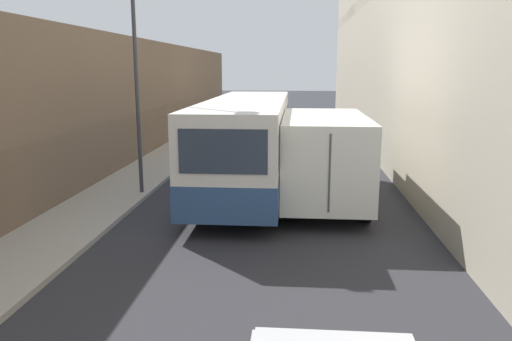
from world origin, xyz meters
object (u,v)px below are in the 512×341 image
Objects in this scene: bus at (247,141)px; street_lamp at (133,17)px; box_truck at (322,151)px; panel_van at (250,116)px.

bus is 1.41× the size of street_lamp.
panel_van is (-3.57, 14.74, -0.32)m from box_truck.
street_lamp is at bearing -97.74° from panel_van.
bus is 2.68m from box_truck.
panel_van is 0.61× the size of street_lamp.
bus is at bearing 153.68° from box_truck.
box_truck is at bearing -76.38° from panel_van.
panel_van is (-1.17, 13.55, -0.42)m from bus.
bus is 5.18m from street_lamp.
box_truck is at bearing 2.22° from street_lamp.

